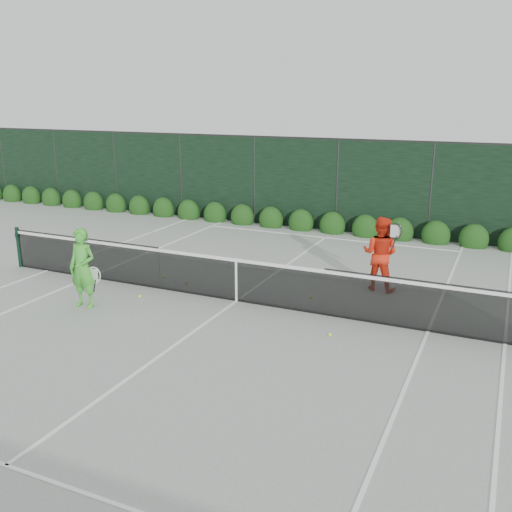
% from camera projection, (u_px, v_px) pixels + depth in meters
% --- Properties ---
extents(ground, '(80.00, 80.00, 0.00)m').
position_uv_depth(ground, '(237.00, 301.00, 12.61)').
color(ground, gray).
rests_on(ground, ground).
extents(tennis_net, '(12.90, 0.10, 1.07)m').
position_uv_depth(tennis_net, '(235.00, 278.00, 12.48)').
color(tennis_net, black).
rests_on(tennis_net, ground).
extents(player_woman, '(0.67, 0.43, 1.72)m').
position_uv_depth(player_woman, '(83.00, 268.00, 12.07)').
color(player_woman, green).
rests_on(player_woman, ground).
extents(player_man, '(0.96, 0.75, 1.74)m').
position_uv_depth(player_man, '(380.00, 254.00, 13.14)').
color(player_man, red).
rests_on(player_man, ground).
extents(court_lines, '(11.03, 23.83, 0.01)m').
position_uv_depth(court_lines, '(237.00, 301.00, 12.61)').
color(court_lines, white).
rests_on(court_lines, ground).
extents(windscreen_fence, '(32.00, 21.07, 3.06)m').
position_uv_depth(windscreen_fence, '(166.00, 268.00, 9.82)').
color(windscreen_fence, black).
rests_on(windscreen_fence, ground).
extents(hedge_row, '(31.66, 0.65, 0.94)m').
position_uv_depth(hedge_row, '(332.00, 226.00, 18.81)').
color(hedge_row, '#14350E').
rests_on(hedge_row, ground).
extents(tennis_balls, '(4.92, 1.90, 0.07)m').
position_uv_depth(tennis_balls, '(221.00, 296.00, 12.84)').
color(tennis_balls, '#E8F436').
rests_on(tennis_balls, ground).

